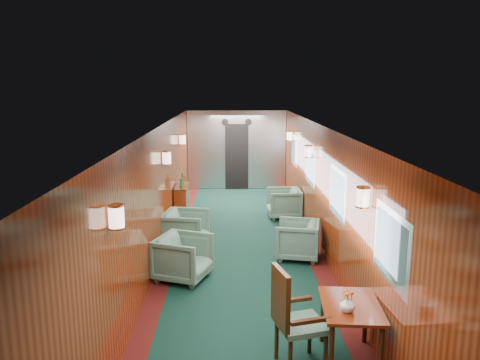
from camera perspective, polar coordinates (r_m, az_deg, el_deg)
The scene contains 12 objects.
room at distance 8.33m, azimuth 0.25°, elevation 1.12°, with size 12.00×12.10×2.40m.
bulkhead at distance 14.24m, azimuth -0.41°, elevation 3.63°, with size 2.98×0.17×2.39m.
windows_right at distance 8.78m, azimuth 9.96°, elevation 0.25°, with size 0.02×8.60×0.80m.
wall_sconces at distance 8.87m, azimuth 0.15°, elevation 2.76°, with size 2.97×7.97×0.25m.
dining_table at distance 5.67m, azimuth 13.33°, elevation -15.53°, with size 0.73×0.98×0.70m.
side_chair at distance 5.42m, azimuth 6.34°, elevation -15.99°, with size 0.64×0.66×1.19m.
credenza at distance 11.08m, azimuth -7.06°, elevation -2.72°, with size 0.30×0.94×1.12m.
flower_vase at distance 5.41m, azimuth 12.98°, elevation -14.55°, with size 0.17×0.17×0.18m, color silver.
armchair_left_near at distance 7.80m, azimuth -6.91°, elevation -9.38°, with size 0.79×0.81×0.74m, color #1E473C.
armchair_left_far at distance 9.20m, azimuth -6.64°, elevation -6.03°, with size 0.80×0.83×0.75m, color #1E473C.
armchair_right_near at distance 8.71m, azimuth 7.00°, elevation -7.23°, with size 0.75×0.77×0.70m, color #1E473C.
armchair_right_far at distance 11.28m, azimuth 5.35°, elevation -2.84°, with size 0.76×0.78×0.71m, color #1E473C.
Camera 1 is at (-0.23, -8.19, 3.14)m, focal length 35.00 mm.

